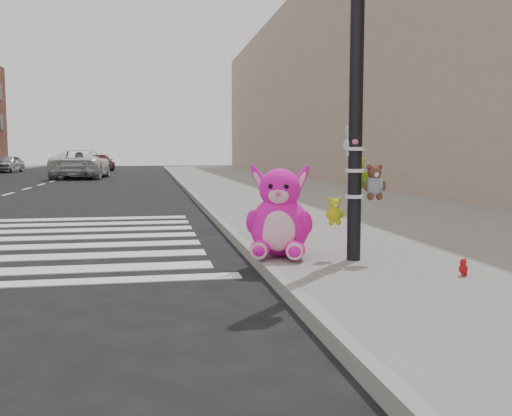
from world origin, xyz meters
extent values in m
plane|color=black|center=(0.00, 0.00, 0.00)|extent=(120.00, 120.00, 0.00)
cube|color=slate|center=(5.00, 10.00, 0.07)|extent=(7.00, 80.00, 0.14)
cube|color=gray|center=(1.55, 10.00, 0.07)|extent=(0.12, 80.00, 0.15)
cube|color=tan|center=(10.50, 20.00, 5.00)|extent=(5.00, 60.00, 10.00)
cylinder|color=black|center=(2.60, 1.80, 2.14)|extent=(0.16, 0.16, 4.00)
cylinder|color=white|center=(2.60, 1.80, 0.89)|extent=(0.22, 0.22, 0.04)
cylinder|color=white|center=(2.60, 1.80, 1.19)|extent=(0.22, 0.22, 0.04)
cylinder|color=white|center=(2.60, 1.80, 1.44)|extent=(0.22, 0.22, 0.04)
ellipsoid|color=#FF15BF|center=(1.51, 1.96, 0.24)|extent=(0.34, 0.44, 0.21)
ellipsoid|color=#FF15BF|center=(1.90, 1.84, 0.24)|extent=(0.34, 0.44, 0.21)
ellipsoid|color=#FF15BF|center=(1.80, 2.20, 0.50)|extent=(0.88, 0.81, 0.73)
ellipsoid|color=#F9BFD1|center=(1.73, 1.96, 0.48)|extent=(0.43, 0.26, 0.48)
sphere|color=#FF15BF|center=(1.80, 2.20, 0.96)|extent=(0.63, 0.63, 0.50)
ellipsoid|color=#FF15BF|center=(1.59, 2.29, 1.03)|extent=(0.36, 0.20, 0.50)
ellipsoid|color=#FF15BF|center=(2.02, 2.15, 1.03)|extent=(0.36, 0.20, 0.50)
imported|color=silver|center=(-3.50, 28.31, 0.79)|extent=(2.88, 5.80, 1.58)
imported|color=#4F1716|center=(-3.50, 40.54, 0.64)|extent=(2.08, 4.49, 1.27)
imported|color=#AFAFB4|center=(-9.80, 39.09, 0.63)|extent=(1.82, 3.84, 1.27)
camera|label=1|loc=(0.27, -4.50, 1.39)|focal=40.00mm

